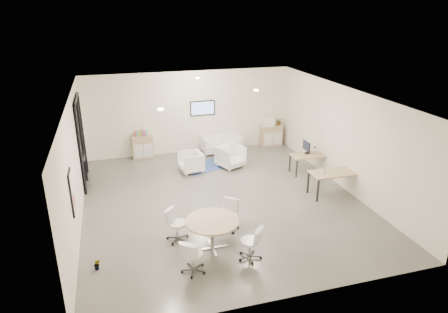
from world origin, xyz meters
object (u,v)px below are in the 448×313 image
armchair_left (191,161)px  round_table (212,223)px  sideboard_left (143,147)px  armchair_right (231,156)px  desk_rear (309,157)px  desk_front (333,174)px  loveseat (222,144)px  sideboard_right (271,135)px

armchair_left → round_table: 4.86m
sideboard_left → armchair_right: bearing=-31.2°
desk_rear → desk_front: (-0.11, -1.78, 0.08)m
loveseat → round_table: (-2.08, -6.50, 0.38)m
round_table → desk_rear: bearing=39.2°
sideboard_left → armchair_left: size_ratio=1.12×
sideboard_left → loveseat: bearing=-3.1°
sideboard_right → loveseat: 2.20m
desk_rear → round_table: 5.70m
loveseat → round_table: size_ratio=1.26×
armchair_left → round_table: armchair_left is taller
desk_front → round_table: 4.68m
sideboard_right → loveseat: sideboard_right is taller
sideboard_right → desk_rear: bearing=-87.3°
armchair_left → sideboard_right: bearing=108.3°
sideboard_left → loveseat: (3.08, -0.17, -0.12)m
armchair_left → round_table: bearing=-13.3°
armchair_right → desk_front: armchair_right is taller
sideboard_right → desk_front: sideboard_right is taller
desk_front → armchair_right: bearing=128.4°
armchair_right → sideboard_right: bearing=13.4°
sideboard_left → armchair_left: 2.37m
armchair_right → armchair_left: bearing=157.5°
armchair_left → desk_front: 4.86m
armchair_left → desk_front: armchair_left is taller
sideboard_left → loveseat: sideboard_left is taller
sideboard_right → loveseat: size_ratio=0.54×
sideboard_right → armchair_right: sideboard_right is taller
desk_front → sideboard_right: bearing=91.1°
sideboard_right → desk_front: 4.83m
loveseat → desk_rear: (2.34, -2.89, 0.27)m
armchair_right → desk_rear: size_ratio=0.67×
armchair_left → desk_rear: (3.93, -1.22, 0.20)m
sideboard_right → desk_rear: size_ratio=0.67×
round_table → sideboard_left: bearing=98.6°
desk_rear → loveseat: bearing=132.2°
loveseat → round_table: 6.83m
armchair_right → round_table: bearing=-136.2°
sideboard_right → desk_front: size_ratio=0.60×
sideboard_right → round_table: (-4.27, -6.66, 0.26)m
loveseat → desk_rear: bearing=-54.0°
loveseat → armchair_left: 2.31m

